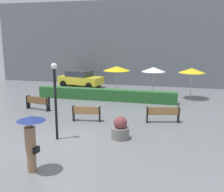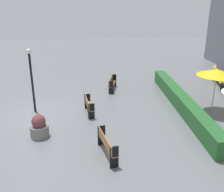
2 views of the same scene
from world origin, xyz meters
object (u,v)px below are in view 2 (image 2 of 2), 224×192
at_px(bench_far_right, 106,144).
at_px(lamp_post, 31,74).
at_px(bench_mid_center, 89,105).
at_px(patio_umbrella_yellow, 217,72).
at_px(planter_pot, 39,127).
at_px(bench_far_left, 112,82).

bearing_deg(bench_far_right, lamp_post, -140.54).
relative_size(bench_mid_center, patio_umbrella_yellow, 0.68).
distance_m(planter_pot, patio_umbrella_yellow, 9.70).
relative_size(bench_far_right, planter_pot, 1.73).
height_order(bench_far_right, planter_pot, planter_pot).
height_order(bench_far_right, bench_mid_center, bench_far_right).
bearing_deg(planter_pot, patio_umbrella_yellow, 104.37).
bearing_deg(planter_pot, bench_far_right, 59.50).
relative_size(bench_far_left, lamp_post, 0.51).
height_order(bench_far_right, patio_umbrella_yellow, patio_umbrella_yellow).
xyz_separation_m(bench_mid_center, patio_umbrella_yellow, (0.11, 7.01, 1.75)).
relative_size(lamp_post, patio_umbrella_yellow, 1.47).
xyz_separation_m(bench_far_left, lamp_post, (3.58, -4.60, 1.70)).
relative_size(bench_far_left, bench_mid_center, 1.10).
relative_size(bench_far_right, patio_umbrella_yellow, 0.77).
bearing_deg(lamp_post, bench_mid_center, 82.51).
bearing_deg(bench_far_right, patio_umbrella_yellow, 123.65).
bearing_deg(bench_far_left, bench_far_right, -5.37).
distance_m(bench_far_right, planter_pot, 3.50).
bearing_deg(bench_far_right, bench_mid_center, -169.39).
bearing_deg(patio_umbrella_yellow, bench_mid_center, -90.90).
relative_size(planter_pot, patio_umbrella_yellow, 0.45).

